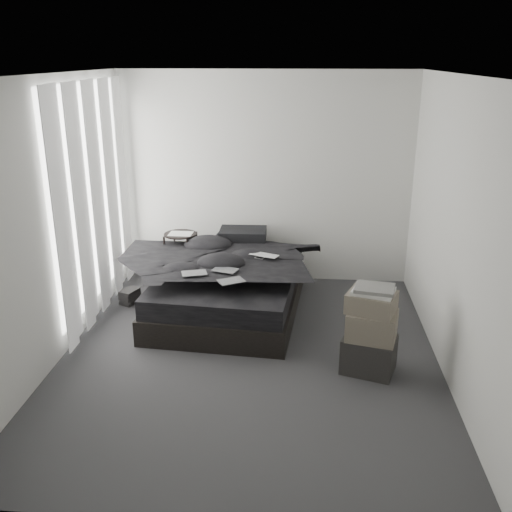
# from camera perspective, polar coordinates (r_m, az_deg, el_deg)

# --- Properties ---
(floor) EXTENTS (3.60, 4.20, 0.01)m
(floor) POSITION_cam_1_polar(r_m,az_deg,el_deg) (5.59, -0.71, -10.02)
(floor) COLOR #353437
(floor) RESTS_ON ground
(ceiling) EXTENTS (3.60, 4.20, 0.01)m
(ceiling) POSITION_cam_1_polar(r_m,az_deg,el_deg) (4.87, -0.84, 17.69)
(ceiling) COLOR white
(ceiling) RESTS_ON ground
(wall_back) EXTENTS (3.60, 0.01, 2.60)m
(wall_back) POSITION_cam_1_polar(r_m,az_deg,el_deg) (7.11, 0.90, 7.68)
(wall_back) COLOR silver
(wall_back) RESTS_ON ground
(wall_front) EXTENTS (3.60, 0.01, 2.60)m
(wall_front) POSITION_cam_1_polar(r_m,az_deg,el_deg) (3.14, -4.56, -8.12)
(wall_front) COLOR silver
(wall_front) RESTS_ON ground
(wall_left) EXTENTS (0.01, 4.20, 2.60)m
(wall_left) POSITION_cam_1_polar(r_m,az_deg,el_deg) (5.55, -19.65, 3.15)
(wall_left) COLOR silver
(wall_left) RESTS_ON ground
(wall_right) EXTENTS (0.01, 4.20, 2.60)m
(wall_right) POSITION_cam_1_polar(r_m,az_deg,el_deg) (5.22, 19.30, 2.22)
(wall_right) COLOR silver
(wall_right) RESTS_ON ground
(window_left) EXTENTS (0.02, 2.00, 2.30)m
(window_left) POSITION_cam_1_polar(r_m,az_deg,el_deg) (6.33, -16.28, 5.89)
(window_left) COLOR white
(window_left) RESTS_ON wall_left
(curtain_left) EXTENTS (0.06, 2.12, 2.48)m
(curtain_left) POSITION_cam_1_polar(r_m,az_deg,el_deg) (6.33, -15.80, 5.28)
(curtain_left) COLOR white
(curtain_left) RESTS_ON wall_left
(bed) EXTENTS (1.67, 2.11, 0.27)m
(bed) POSITION_cam_1_polar(r_m,az_deg,el_deg) (6.47, -2.70, -4.41)
(bed) COLOR black
(bed) RESTS_ON floor
(mattress) EXTENTS (1.61, 2.05, 0.21)m
(mattress) POSITION_cam_1_polar(r_m,az_deg,el_deg) (6.37, -2.74, -2.41)
(mattress) COLOR black
(mattress) RESTS_ON bed
(duvet) EXTENTS (1.61, 1.82, 0.23)m
(duvet) POSITION_cam_1_polar(r_m,az_deg,el_deg) (6.25, -2.86, -0.68)
(duvet) COLOR black
(duvet) RESTS_ON mattress
(pillow_lower) EXTENTS (0.63, 0.46, 0.14)m
(pillow_lower) POSITION_cam_1_polar(r_m,az_deg,el_deg) (7.04, -1.81, 1.25)
(pillow_lower) COLOR black
(pillow_lower) RESTS_ON mattress
(pillow_upper) EXTENTS (0.57, 0.40, 0.13)m
(pillow_upper) POSITION_cam_1_polar(r_m,az_deg,el_deg) (6.97, -1.31, 2.19)
(pillow_upper) COLOR black
(pillow_upper) RESTS_ON pillow_lower
(laptop) EXTENTS (0.37, 0.31, 0.03)m
(laptop) POSITION_cam_1_polar(r_m,az_deg,el_deg) (6.23, 0.62, 0.54)
(laptop) COLOR silver
(laptop) RESTS_ON duvet
(comic_a) EXTENTS (0.29, 0.23, 0.01)m
(comic_a) POSITION_cam_1_polar(r_m,az_deg,el_deg) (5.83, -6.23, -1.05)
(comic_a) COLOR black
(comic_a) RESTS_ON duvet
(comic_b) EXTENTS (0.29, 0.23, 0.01)m
(comic_b) POSITION_cam_1_polar(r_m,az_deg,el_deg) (5.89, -3.12, -0.68)
(comic_b) COLOR black
(comic_b) RESTS_ON duvet
(comic_c) EXTENTS (0.30, 0.27, 0.01)m
(comic_c) POSITION_cam_1_polar(r_m,az_deg,el_deg) (5.59, -2.51, -1.71)
(comic_c) COLOR black
(comic_c) RESTS_ON duvet
(side_stand) EXTENTS (0.46, 0.46, 0.72)m
(side_stand) POSITION_cam_1_polar(r_m,az_deg,el_deg) (7.02, -7.45, -0.63)
(side_stand) COLOR black
(side_stand) RESTS_ON floor
(papers) EXTENTS (0.28, 0.21, 0.01)m
(papers) POSITION_cam_1_polar(r_m,az_deg,el_deg) (6.89, -7.54, 2.20)
(papers) COLOR white
(papers) RESTS_ON side_stand
(floor_books) EXTENTS (0.23, 0.26, 0.15)m
(floor_books) POSITION_cam_1_polar(r_m,az_deg,el_deg) (6.85, -12.50, -4.01)
(floor_books) COLOR black
(floor_books) RESTS_ON floor
(box_lower) EXTENTS (0.55, 0.48, 0.34)m
(box_lower) POSITION_cam_1_polar(r_m,az_deg,el_deg) (5.38, 11.22, -9.61)
(box_lower) COLOR black
(box_lower) RESTS_ON floor
(box_mid) EXTENTS (0.50, 0.43, 0.26)m
(box_mid) POSITION_cam_1_polar(r_m,az_deg,el_deg) (5.24, 11.51, -6.81)
(box_mid) COLOR #655D50
(box_mid) RESTS_ON box_lower
(box_upper) EXTENTS (0.50, 0.45, 0.18)m
(box_upper) POSITION_cam_1_polar(r_m,az_deg,el_deg) (5.16, 11.48, -4.55)
(box_upper) COLOR #655D50
(box_upper) RESTS_ON box_mid
(art_book_white) EXTENTS (0.42, 0.37, 0.03)m
(art_book_white) POSITION_cam_1_polar(r_m,az_deg,el_deg) (5.11, 11.67, -3.47)
(art_book_white) COLOR silver
(art_book_white) RESTS_ON box_upper
(art_book_snake) EXTENTS (0.39, 0.33, 0.03)m
(art_book_snake) POSITION_cam_1_polar(r_m,az_deg,el_deg) (5.09, 11.78, -3.18)
(art_book_snake) COLOR silver
(art_book_snake) RESTS_ON art_book_white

